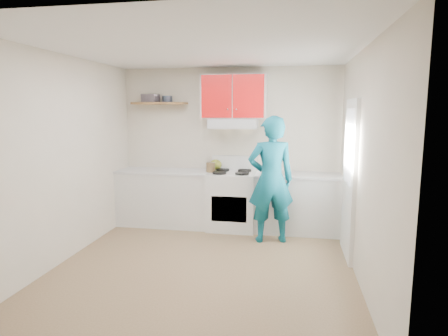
% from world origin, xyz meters
% --- Properties ---
extents(floor, '(3.80, 3.80, 0.00)m').
position_xyz_m(floor, '(0.00, 0.00, 0.00)').
color(floor, brown).
rests_on(floor, ground).
extents(ceiling, '(3.60, 3.80, 0.04)m').
position_xyz_m(ceiling, '(0.00, 0.00, 2.60)').
color(ceiling, white).
rests_on(ceiling, floor).
extents(back_wall, '(3.60, 0.04, 2.60)m').
position_xyz_m(back_wall, '(0.00, 1.90, 1.30)').
color(back_wall, beige).
rests_on(back_wall, floor).
extents(front_wall, '(3.60, 0.04, 2.60)m').
position_xyz_m(front_wall, '(0.00, -1.90, 1.30)').
color(front_wall, beige).
rests_on(front_wall, floor).
extents(left_wall, '(0.04, 3.80, 2.60)m').
position_xyz_m(left_wall, '(-1.80, 0.00, 1.30)').
color(left_wall, beige).
rests_on(left_wall, floor).
extents(right_wall, '(0.04, 3.80, 2.60)m').
position_xyz_m(right_wall, '(1.80, 0.00, 1.30)').
color(right_wall, beige).
rests_on(right_wall, floor).
extents(door, '(0.05, 0.85, 2.05)m').
position_xyz_m(door, '(1.78, 0.70, 1.02)').
color(door, white).
rests_on(door, floor).
extents(door_glass, '(0.01, 0.55, 0.95)m').
position_xyz_m(door_glass, '(1.75, 0.70, 1.45)').
color(door_glass, white).
rests_on(door_glass, door).
extents(counter_left, '(1.52, 0.60, 0.90)m').
position_xyz_m(counter_left, '(-1.04, 1.60, 0.45)').
color(counter_left, silver).
rests_on(counter_left, floor).
extents(counter_right, '(1.32, 0.60, 0.90)m').
position_xyz_m(counter_right, '(1.14, 1.60, 0.45)').
color(counter_right, silver).
rests_on(counter_right, floor).
extents(stove, '(0.76, 0.65, 0.92)m').
position_xyz_m(stove, '(0.10, 1.57, 0.46)').
color(stove, white).
rests_on(stove, floor).
extents(range_hood, '(0.76, 0.44, 0.15)m').
position_xyz_m(range_hood, '(0.10, 1.68, 1.70)').
color(range_hood, silver).
rests_on(range_hood, back_wall).
extents(upper_cabinets, '(1.02, 0.33, 0.70)m').
position_xyz_m(upper_cabinets, '(0.10, 1.73, 2.12)').
color(upper_cabinets, red).
rests_on(upper_cabinets, back_wall).
extents(shelf, '(0.90, 0.30, 0.04)m').
position_xyz_m(shelf, '(-1.15, 1.75, 2.02)').
color(shelf, brown).
rests_on(shelf, back_wall).
extents(books, '(0.29, 0.23, 0.13)m').
position_xyz_m(books, '(-1.30, 1.74, 2.10)').
color(books, '#463E45').
rests_on(books, shelf).
extents(tin, '(0.21, 0.21, 0.10)m').
position_xyz_m(tin, '(-1.02, 1.76, 2.09)').
color(tin, '#333D4C').
rests_on(tin, shelf).
extents(kettle, '(0.22, 0.22, 0.18)m').
position_xyz_m(kettle, '(-0.21, 1.83, 1.01)').
color(kettle, olive).
rests_on(kettle, stove).
extents(crock, '(0.18, 0.18, 0.17)m').
position_xyz_m(crock, '(-0.25, 1.57, 0.99)').
color(crock, brown).
rests_on(crock, counter_left).
extents(cutting_board, '(0.30, 0.24, 0.02)m').
position_xyz_m(cutting_board, '(0.94, 1.60, 0.91)').
color(cutting_board, olive).
rests_on(cutting_board, counter_right).
extents(silicone_mat, '(0.36, 0.32, 0.01)m').
position_xyz_m(silicone_mat, '(1.59, 1.59, 0.90)').
color(silicone_mat, red).
rests_on(silicone_mat, counter_right).
extents(person, '(0.76, 0.59, 1.83)m').
position_xyz_m(person, '(0.74, 1.07, 0.92)').
color(person, '#0D6075').
rests_on(person, floor).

